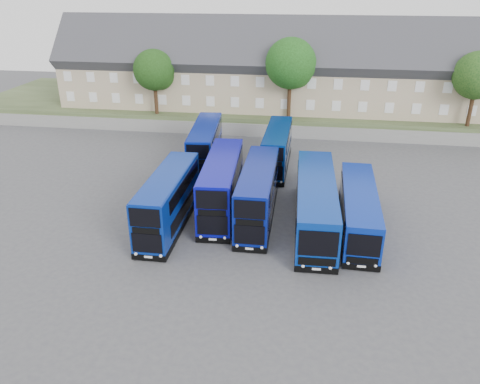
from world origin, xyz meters
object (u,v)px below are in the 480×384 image
dd_front_mid (222,186)px  tree_west (155,71)px  coach_east_a (315,204)px  tree_east (478,77)px  tree_mid (292,65)px  dd_front_left (169,202)px

dd_front_mid → tree_west: bearing=116.0°
dd_front_mid → coach_east_a: (7.35, -1.44, -0.33)m
tree_west → tree_east: bearing=0.0°
coach_east_a → tree_mid: bearing=96.3°
dd_front_mid → coach_east_a: size_ratio=0.82×
dd_front_mid → tree_mid: 22.54m
coach_east_a → tree_west: 29.80m
tree_mid → tree_east: size_ratio=1.12×
coach_east_a → tree_west: (-19.09, 22.27, 5.28)m
coach_east_a → tree_mid: tree_mid is taller
dd_front_left → dd_front_mid: 4.63m
dd_front_mid → dd_front_left: bearing=-141.2°
tree_west → tree_east: tree_east is taller
dd_front_mid → coach_east_a: 7.50m
dd_front_left → tree_east: bearing=40.6°
coach_east_a → tree_mid: size_ratio=1.44×
dd_front_left → tree_west: size_ratio=1.34×
dd_front_mid → coach_east_a: dd_front_mid is taller
dd_front_left → tree_mid: bearing=72.3°
tree_east → coach_east_a: bearing=-127.2°
dd_front_left → dd_front_mid: (3.43, 3.11, 0.11)m
dd_front_left → tree_west: (-8.31, 23.93, 5.05)m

